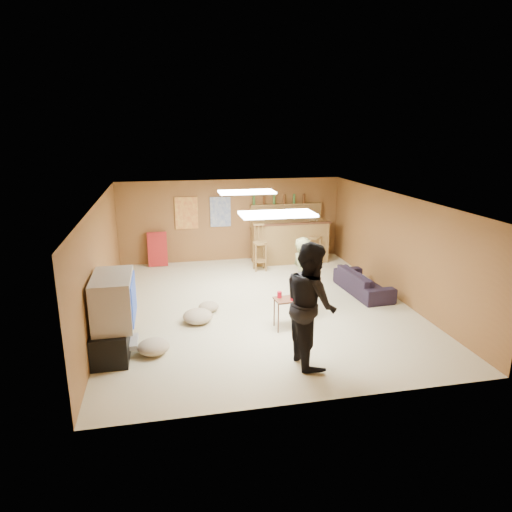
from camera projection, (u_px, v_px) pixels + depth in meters
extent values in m
plane|color=beige|center=(258.00, 305.00, 9.36)|extent=(7.00, 7.00, 0.00)
cube|color=silver|center=(258.00, 199.00, 8.76)|extent=(6.00, 7.00, 0.02)
cube|color=brown|center=(231.00, 220.00, 12.36)|extent=(6.00, 0.02, 2.20)
cube|color=brown|center=(315.00, 326.00, 5.76)|extent=(6.00, 0.02, 2.20)
cube|color=brown|center=(100.00, 262.00, 8.47)|extent=(0.02, 7.00, 2.20)
cube|color=brown|center=(397.00, 246.00, 9.64)|extent=(0.02, 7.00, 2.20)
cube|color=black|center=(112.00, 338.00, 7.34)|extent=(0.55, 1.30, 0.50)
cube|color=#B2B2B7|center=(127.00, 342.00, 7.41)|extent=(0.35, 0.50, 0.08)
cube|color=#B2B2B7|center=(113.00, 300.00, 7.18)|extent=(0.60, 1.10, 0.80)
cube|color=navy|center=(134.00, 298.00, 7.24)|extent=(0.02, 0.95, 0.65)
cube|color=brown|center=(290.00, 242.00, 12.28)|extent=(2.00, 0.60, 1.10)
cube|color=#472616|center=(293.00, 224.00, 11.90)|extent=(2.10, 0.12, 0.05)
cube|color=brown|center=(286.00, 204.00, 12.45)|extent=(2.00, 0.18, 0.05)
cube|color=brown|center=(286.00, 215.00, 12.55)|extent=(2.00, 0.14, 0.60)
cube|color=#BF3F26|center=(187.00, 213.00, 12.02)|extent=(0.60, 0.03, 0.85)
cube|color=#334C99|center=(220.00, 212.00, 12.20)|extent=(0.55, 0.03, 0.80)
cube|color=#AC201F|center=(158.00, 249.00, 11.96)|extent=(0.50, 0.26, 0.91)
cube|color=white|center=(277.00, 214.00, 7.36)|extent=(1.20, 0.60, 0.04)
cube|color=white|center=(247.00, 192.00, 9.90)|extent=(1.20, 0.60, 0.04)
imported|color=brown|center=(303.00, 279.00, 8.50)|extent=(0.52, 0.66, 1.60)
imported|color=black|center=(311.00, 304.00, 6.86)|extent=(0.79, 0.98, 1.91)
imported|color=black|center=(363.00, 282.00, 10.02)|extent=(0.76, 1.73, 0.49)
cube|color=#472616|center=(287.00, 314.00, 8.21)|extent=(0.47, 0.39, 0.58)
cylinder|color=#B10B1D|center=(279.00, 295.00, 8.16)|extent=(0.11, 0.11, 0.12)
cylinder|color=#B10B1D|center=(292.00, 297.00, 8.05)|extent=(0.11, 0.11, 0.11)
cylinder|color=#151991|center=(292.00, 294.00, 8.22)|extent=(0.09, 0.09, 0.11)
ellipsoid|color=tan|center=(198.00, 316.00, 8.51)|extent=(0.74, 0.74, 0.25)
ellipsoid|color=tan|center=(209.00, 307.00, 9.05)|extent=(0.49, 0.49, 0.18)
ellipsoid|color=tan|center=(154.00, 347.00, 7.34)|extent=(0.60, 0.60, 0.23)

